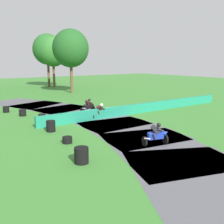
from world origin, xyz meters
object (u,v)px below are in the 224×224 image
object	(u,v)px
motorcycle_lead_blue	(157,134)
motorcycle_chase_green	(100,111)
tire_stack_far	(42,119)
tire_stack_mid_a	(67,140)
tire_stack_extra_b	(6,109)
motorcycle_trailing_black	(89,106)
tire_stack_mid_b	(51,126)
tire_stack_extra_a	(23,113)
tire_stack_near	(81,155)

from	to	relation	value
motorcycle_lead_blue	motorcycle_chase_green	size ratio (longest dim) A/B	1.01
tire_stack_far	tire_stack_mid_a	bearing A→B (deg)	-96.33
tire_stack_mid_a	tire_stack_far	world-z (taller)	tire_stack_far
tire_stack_far	tire_stack_extra_b	bearing A→B (deg)	99.39
tire_stack_far	tire_stack_extra_b	size ratio (longest dim) A/B	1.33
motorcycle_trailing_black	tire_stack_extra_b	world-z (taller)	motorcycle_trailing_black
motorcycle_lead_blue	tire_stack_mid_b	bearing A→B (deg)	120.46
motorcycle_lead_blue	tire_stack_extra_a	distance (m)	13.70
motorcycle_lead_blue	tire_stack_far	size ratio (longest dim) A/B	2.12
motorcycle_chase_green	tire_stack_near	xyz separation A→B (m)	(-6.27, -7.78, -0.25)
tire_stack_near	tire_stack_mid_b	world-z (taller)	same
tire_stack_mid_b	tire_stack_far	xyz separation A→B (m)	(0.38, 2.60, 0.00)
tire_stack_near	tire_stack_extra_a	bearing A→B (deg)	84.73
motorcycle_trailing_black	tire_stack_extra_a	distance (m)	6.12
tire_stack_near	tire_stack_extra_a	distance (m)	12.99
tire_stack_extra_a	motorcycle_chase_green	bearing A→B (deg)	-45.46
tire_stack_mid_a	tire_stack_mid_b	bearing A→B (deg)	85.29
tire_stack_mid_b	tire_stack_extra_a	bearing A→B (deg)	89.38
tire_stack_far	motorcycle_lead_blue	bearing A→B (deg)	-69.18
tire_stack_extra_a	tire_stack_extra_b	world-z (taller)	same
motorcycle_lead_blue	motorcycle_trailing_black	distance (m)	11.13
motorcycle_trailing_black	tire_stack_near	distance (m)	12.77
tire_stack_near	tire_stack_extra_b	xyz separation A→B (m)	(0.41, 15.55, -0.10)
tire_stack_near	motorcycle_chase_green	bearing A→B (deg)	51.14
tire_stack_near	tire_stack_extra_b	bearing A→B (deg)	88.50
motorcycle_chase_green	tire_stack_near	distance (m)	9.99
motorcycle_trailing_black	tire_stack_mid_b	distance (m)	7.26
motorcycle_chase_green	tire_stack_mid_a	distance (m)	7.05
motorcycle_lead_blue	tire_stack_mid_b	size ratio (longest dim) A/B	2.12
motorcycle_chase_green	tire_stack_extra_b	distance (m)	9.74
tire_stack_mid_a	tire_stack_extra_a	bearing A→B (deg)	88.07
motorcycle_trailing_black	tire_stack_extra_b	distance (m)	8.08
tire_stack_near	tire_stack_far	bearing A→B (deg)	80.51
tire_stack_extra_b	motorcycle_chase_green	bearing A→B (deg)	-52.98
motorcycle_trailing_black	tire_stack_mid_a	xyz separation A→B (m)	(-6.03, -7.47, -0.46)
tire_stack_near	tire_stack_mid_b	distance (m)	6.46
tire_stack_near	tire_stack_far	world-z (taller)	same
tire_stack_near	tire_stack_mid_a	bearing A→B (deg)	75.16
motorcycle_trailing_black	motorcycle_chase_green	bearing A→B (deg)	-101.95
tire_stack_mid_b	tire_stack_extra_a	distance (m)	6.58
motorcycle_chase_green	tire_stack_mid_b	world-z (taller)	motorcycle_chase_green
motorcycle_trailing_black	tire_stack_near	size ratio (longest dim) A/B	2.11
tire_stack_extra_a	motorcycle_lead_blue	bearing A→B (deg)	-73.90
motorcycle_trailing_black	tire_stack_near	world-z (taller)	motorcycle_trailing_black
tire_stack_extra_b	tire_stack_near	bearing A→B (deg)	-91.50
motorcycle_lead_blue	tire_stack_mid_a	size ratio (longest dim) A/B	2.83
motorcycle_lead_blue	motorcycle_trailing_black	bearing A→B (deg)	80.14
motorcycle_trailing_black	tire_stack_mid_a	world-z (taller)	motorcycle_trailing_black
tire_stack_mid_a	tire_stack_mid_b	xyz separation A→B (m)	(0.25, 3.08, 0.20)
motorcycle_trailing_black	tire_stack_extra_a	xyz separation A→B (m)	(-5.70, 2.19, -0.36)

